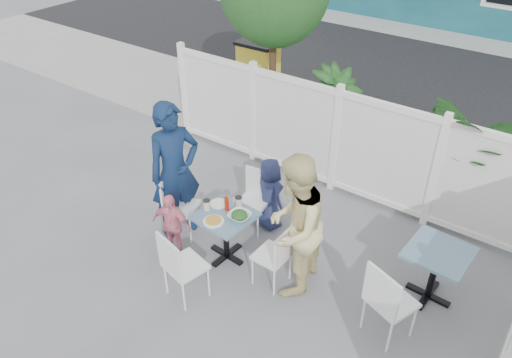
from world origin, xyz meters
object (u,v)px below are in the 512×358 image
Objects in this scene: utility_cabinet at (258,78)px; chair_right at (277,253)px; spare_table at (437,262)px; toddler at (171,225)px; chair_near at (179,263)px; woman at (294,227)px; boy at (270,194)px; chair_back at (255,195)px; main_table at (226,225)px; man at (175,171)px; chair_left at (176,201)px.

chair_right is at bearing -53.71° from utility_cabinet.
spare_table is 0.77× the size of toddler.
chair_near is at bearing -66.26° from utility_cabinet.
woman is 1.70× the size of boy.
woman reaches higher than chair_back.
chair_back is 0.94× the size of toddler.
man reaches higher than main_table.
spare_table is 0.75× the size of chair_near.
chair_near is 1.32m from woman.
main_table is at bearing 108.53° from boy.
woman is (0.90, 0.91, 0.34)m from chair_near.
boy is at bearing 84.85° from main_table.
chair_back is (2.06, -2.98, -0.15)m from utility_cabinet.
chair_right is at bearing 59.87° from chair_near.
main_table is at bearing -160.43° from spare_table.
chair_left is at bearing 179.08° from main_table.
woman is at bearing -51.59° from utility_cabinet.
utility_cabinet is 4.28m from main_table.
chair_right is 1.11m from chair_near.
main_table is 0.84m from boy.
toddler is at bearing -158.29° from spare_table.
utility_cabinet is 1.39× the size of chair_near.
chair_back is 0.92× the size of chair_near.
chair_near is at bearing -144.14° from spare_table.
spare_table is 2.84m from chair_near.
main_table is 0.82m from chair_left.
woman is at bearing 72.19° from chair_left.
boy reaches higher than chair_left.
toddler is at bearing -150.52° from main_table.
chair_left is 1.78m from woman.
utility_cabinet is 4.34m from toddler.
utility_cabinet is at bearing -62.18° from chair_back.
main_table is at bearing 89.39° from chair_back.
spare_table is 0.37× the size of man.
chair_right is at bearing 68.87° from chair_left.
toddler is at bearing 13.99° from chair_left.
chair_left is 0.95× the size of chair_near.
woman is at bearing 139.68° from chair_back.
man is at bearing 146.45° from chair_near.
man reaches higher than chair_right.
utility_cabinet is 1.42× the size of toddler.
man is 1.27m from boy.
woman reaches higher than chair_near.
toddler reaches higher than spare_table.
main_table is 0.80× the size of chair_right.
man reaches higher than woman.
chair_left is 1.04× the size of chair_right.
woman is 1.94× the size of toddler.
main_table is 0.77× the size of chair_left.
spare_table is at bearing 107.17° from woman.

